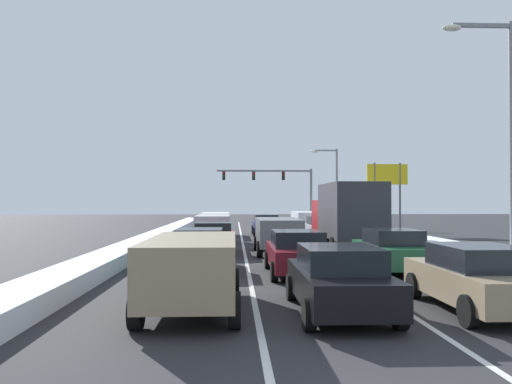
# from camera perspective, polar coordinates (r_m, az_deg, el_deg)

# --- Properties ---
(ground_plane) EXTENTS (138.99, 138.99, 0.00)m
(ground_plane) POSITION_cam_1_polar(r_m,az_deg,el_deg) (26.25, 2.40, -6.50)
(ground_plane) COLOR #28282B
(lane_stripe_between_right_lane_and_center_lane) EXTENTS (0.14, 58.80, 0.01)m
(lane_stripe_between_right_lane_and_center_lane) POSITION_cam_1_polar(r_m,az_deg,el_deg) (31.73, 4.66, -5.54)
(lane_stripe_between_right_lane_and_center_lane) COLOR silver
(lane_stripe_between_right_lane_and_center_lane) RESTS_ON ground
(lane_stripe_between_center_lane_and_left_lane) EXTENTS (0.14, 58.80, 0.01)m
(lane_stripe_between_center_lane_and_left_lane) POSITION_cam_1_polar(r_m,az_deg,el_deg) (31.49, -1.52, -5.58)
(lane_stripe_between_center_lane_and_left_lane) COLOR silver
(lane_stripe_between_center_lane_and_left_lane) RESTS_ON ground
(snow_bank_right_shoulder) EXTENTS (1.55, 58.80, 0.73)m
(snow_bank_right_shoulder) POSITION_cam_1_polar(r_m,az_deg,el_deg) (32.78, 13.92, -4.74)
(snow_bank_right_shoulder) COLOR silver
(snow_bank_right_shoulder) RESTS_ON ground
(snow_bank_left_shoulder) EXTENTS (1.48, 58.80, 0.55)m
(snow_bank_left_shoulder) POSITION_cam_1_polar(r_m,az_deg,el_deg) (31.83, -11.15, -5.02)
(snow_bank_left_shoulder) COLOR silver
(snow_bank_left_shoulder) RESTS_ON ground
(sedan_tan_right_lane_nearest) EXTENTS (2.00, 4.50, 1.51)m
(sedan_tan_right_lane_nearest) POSITION_cam_1_polar(r_m,az_deg,el_deg) (12.84, 23.41, -8.77)
(sedan_tan_right_lane_nearest) COLOR #937F60
(sedan_tan_right_lane_nearest) RESTS_ON ground
(sedan_green_right_lane_second) EXTENTS (2.00, 4.50, 1.51)m
(sedan_green_right_lane_second) POSITION_cam_1_polar(r_m,az_deg,el_deg) (18.93, 14.94, -6.29)
(sedan_green_right_lane_second) COLOR #1E5633
(sedan_green_right_lane_second) RESTS_ON ground
(box_truck_right_lane_third) EXTENTS (2.53, 7.20, 3.36)m
(box_truck_right_lane_third) POSITION_cam_1_polar(r_m,az_deg,el_deg) (25.65, 10.11, -2.36)
(box_truck_right_lane_third) COLOR maroon
(box_truck_right_lane_third) RESTS_ON ground
(sedan_silver_right_lane_fourth) EXTENTS (2.00, 4.50, 1.51)m
(sedan_silver_right_lane_fourth) POSITION_cam_1_polar(r_m,az_deg,el_deg) (33.51, 7.29, -3.99)
(sedan_silver_right_lane_fourth) COLOR #B7BABF
(sedan_silver_right_lane_fourth) RESTS_ON ground
(suv_white_right_lane_fifth) EXTENTS (2.16, 4.90, 1.67)m
(suv_white_right_lane_fifth) POSITION_cam_1_polar(r_m,az_deg,el_deg) (39.66, 5.72, -3.16)
(suv_white_right_lane_fifth) COLOR silver
(suv_white_right_lane_fifth) RESTS_ON ground
(sedan_black_center_lane_nearest) EXTENTS (2.00, 4.50, 1.51)m
(sedan_black_center_lane_nearest) POSITION_cam_1_polar(r_m,az_deg,el_deg) (11.72, 9.23, -9.60)
(sedan_black_center_lane_nearest) COLOR black
(sedan_black_center_lane_nearest) RESTS_ON ground
(sedan_maroon_center_lane_second) EXTENTS (2.00, 4.50, 1.51)m
(sedan_maroon_center_lane_second) POSITION_cam_1_polar(r_m,az_deg,el_deg) (17.56, 4.58, -6.73)
(sedan_maroon_center_lane_second) COLOR maroon
(sedan_maroon_center_lane_second) RESTS_ON ground
(suv_gray_center_lane_third) EXTENTS (2.16, 4.90, 1.67)m
(suv_gray_center_lane_third) POSITION_cam_1_polar(r_m,az_deg,el_deg) (24.50, 2.45, -4.51)
(suv_gray_center_lane_third) COLOR slate
(suv_gray_center_lane_third) RESTS_ON ground
(sedan_charcoal_center_lane_fourth) EXTENTS (2.00, 4.50, 1.51)m
(sedan_charcoal_center_lane_fourth) POSITION_cam_1_polar(r_m,az_deg,el_deg) (30.91, 2.02, -4.25)
(sedan_charcoal_center_lane_fourth) COLOR #38383D
(sedan_charcoal_center_lane_fourth) RESTS_ON ground
(sedan_navy_center_lane_fifth) EXTENTS (2.00, 4.50, 1.51)m
(sedan_navy_center_lane_fifth) POSITION_cam_1_polar(r_m,az_deg,el_deg) (37.55, 1.12, -3.68)
(sedan_navy_center_lane_fifth) COLOR navy
(sedan_navy_center_lane_fifth) RESTS_ON ground
(suv_tan_left_lane_nearest) EXTENTS (2.16, 4.90, 1.67)m
(suv_tan_left_lane_nearest) POSITION_cam_1_polar(r_m,az_deg,el_deg) (11.88, -7.10, -8.26)
(suv_tan_left_lane_nearest) COLOR #937F60
(suv_tan_left_lane_nearest) RESTS_ON ground
(sedan_green_left_lane_second) EXTENTS (2.00, 4.50, 1.51)m
(sedan_green_left_lane_second) POSITION_cam_1_polar(r_m,az_deg,el_deg) (18.78, -6.32, -6.36)
(sedan_green_left_lane_second) COLOR #1E5633
(sedan_green_left_lane_second) RESTS_ON ground
(sedan_red_left_lane_third) EXTENTS (2.00, 4.50, 1.51)m
(sedan_red_left_lane_third) POSITION_cam_1_polar(r_m,az_deg,el_deg) (24.29, -4.72, -5.14)
(sedan_red_left_lane_third) COLOR maroon
(sedan_red_left_lane_third) RESTS_ON ground
(suv_silver_left_lane_fourth) EXTENTS (2.16, 4.90, 1.67)m
(suv_silver_left_lane_fourth) POSITION_cam_1_polar(r_m,az_deg,el_deg) (30.34, -4.81, -3.83)
(suv_silver_left_lane_fourth) COLOR #B7BABF
(suv_silver_left_lane_fourth) RESTS_ON ground
(suv_white_left_lane_fifth) EXTENTS (2.16, 4.90, 1.67)m
(suv_white_left_lane_fifth) POSITION_cam_1_polar(r_m,az_deg,el_deg) (36.54, -4.54, -3.35)
(suv_white_left_lane_fifth) COLOR silver
(suv_white_left_lane_fifth) RESTS_ON ground
(traffic_light_gantry) EXTENTS (10.94, 0.47, 6.20)m
(traffic_light_gantry) POSITION_cam_1_polar(r_m,az_deg,el_deg) (58.35, 2.46, 1.18)
(traffic_light_gantry) COLOR slate
(traffic_light_gantry) RESTS_ON ground
(street_lamp_right_near) EXTENTS (2.66, 0.36, 9.04)m
(street_lamp_right_near) POSITION_cam_1_polar(r_m,az_deg,el_deg) (20.68, 25.89, 6.95)
(street_lamp_right_near) COLOR gray
(street_lamp_right_near) RESTS_ON ground
(street_lamp_right_mid) EXTENTS (2.66, 0.36, 7.67)m
(street_lamp_right_mid) POSITION_cam_1_polar(r_m,az_deg,el_deg) (51.08, 8.60, 1.38)
(street_lamp_right_mid) COLOR gray
(street_lamp_right_mid) RESTS_ON ground
(roadside_sign_right) EXTENTS (3.20, 0.16, 5.50)m
(roadside_sign_right) POSITION_cam_1_polar(r_m,az_deg,el_deg) (41.17, 14.45, 1.12)
(roadside_sign_right) COLOR #59595B
(roadside_sign_right) RESTS_ON ground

